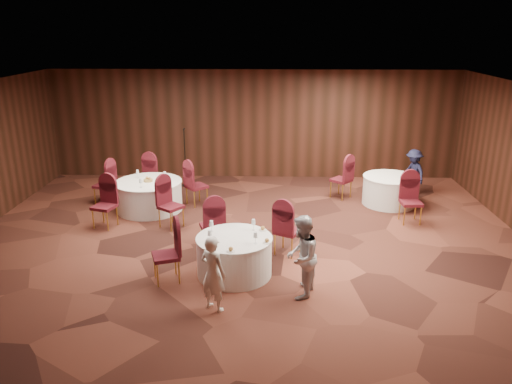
{
  "coord_description": "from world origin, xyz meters",
  "views": [
    {
      "loc": [
        0.47,
        -9.64,
        4.4
      ],
      "look_at": [
        0.2,
        0.2,
        1.1
      ],
      "focal_mm": 35.0,
      "sensor_mm": 36.0,
      "label": 1
    }
  ],
  "objects_px": {
    "table_right": "(389,190)",
    "mic_stand": "(186,169)",
    "table_main": "(234,256)",
    "table_left": "(149,195)",
    "woman_b": "(301,257)",
    "woman_a": "(213,274)",
    "man_c": "(413,172)"
  },
  "relations": [
    {
      "from": "table_right",
      "to": "mic_stand",
      "type": "bearing_deg",
      "value": 165.56
    },
    {
      "from": "table_main",
      "to": "mic_stand",
      "type": "distance_m",
      "value": 5.65
    },
    {
      "from": "table_right",
      "to": "mic_stand",
      "type": "xyz_separation_m",
      "value": [
        -5.49,
        1.41,
        0.12
      ]
    },
    {
      "from": "table_left",
      "to": "table_right",
      "type": "bearing_deg",
      "value": 5.62
    },
    {
      "from": "mic_stand",
      "to": "woman_b",
      "type": "bearing_deg",
      "value": -64.21
    },
    {
      "from": "table_left",
      "to": "table_right",
      "type": "height_order",
      "value": "same"
    },
    {
      "from": "table_left",
      "to": "mic_stand",
      "type": "bearing_deg",
      "value": 73.71
    },
    {
      "from": "table_left",
      "to": "mic_stand",
      "type": "relative_size",
      "value": 0.99
    },
    {
      "from": "table_right",
      "to": "woman_a",
      "type": "height_order",
      "value": "woman_a"
    },
    {
      "from": "table_right",
      "to": "mic_stand",
      "type": "relative_size",
      "value": 0.82
    },
    {
      "from": "mic_stand",
      "to": "woman_b",
      "type": "xyz_separation_m",
      "value": [
        2.95,
        -6.1,
        0.23
      ]
    },
    {
      "from": "table_right",
      "to": "woman_b",
      "type": "bearing_deg",
      "value": -118.53
    },
    {
      "from": "mic_stand",
      "to": "woman_a",
      "type": "bearing_deg",
      "value": -77.01
    },
    {
      "from": "woman_a",
      "to": "man_c",
      "type": "bearing_deg",
      "value": -95.54
    },
    {
      "from": "mic_stand",
      "to": "woman_a",
      "type": "distance_m",
      "value": 6.75
    },
    {
      "from": "woman_a",
      "to": "man_c",
      "type": "xyz_separation_m",
      "value": [
        4.78,
        6.0,
        -0.02
      ]
    },
    {
      "from": "man_c",
      "to": "table_left",
      "type": "bearing_deg",
      "value": -102.14
    },
    {
      "from": "mic_stand",
      "to": "man_c",
      "type": "relative_size",
      "value": 1.34
    },
    {
      "from": "table_left",
      "to": "woman_b",
      "type": "xyz_separation_m",
      "value": [
        3.53,
        -4.08,
        0.35
      ]
    },
    {
      "from": "table_left",
      "to": "man_c",
      "type": "xyz_separation_m",
      "value": [
        6.89,
        1.43,
        0.25
      ]
    },
    {
      "from": "table_main",
      "to": "woman_b",
      "type": "distance_m",
      "value": 1.43
    },
    {
      "from": "table_right",
      "to": "woman_b",
      "type": "distance_m",
      "value": 5.34
    },
    {
      "from": "table_left",
      "to": "woman_a",
      "type": "distance_m",
      "value": 5.03
    },
    {
      "from": "woman_b",
      "to": "woman_a",
      "type": "bearing_deg",
      "value": -55.08
    },
    {
      "from": "table_left",
      "to": "mic_stand",
      "type": "xyz_separation_m",
      "value": [
        0.59,
        2.01,
        0.12
      ]
    },
    {
      "from": "table_main",
      "to": "table_left",
      "type": "relative_size",
      "value": 0.85
    },
    {
      "from": "woman_b",
      "to": "man_c",
      "type": "bearing_deg",
      "value": 165.03
    },
    {
      "from": "woman_a",
      "to": "woman_b",
      "type": "bearing_deg",
      "value": -128.38
    },
    {
      "from": "table_left",
      "to": "man_c",
      "type": "relative_size",
      "value": 1.32
    },
    {
      "from": "mic_stand",
      "to": "table_left",
      "type": "bearing_deg",
      "value": -106.29
    },
    {
      "from": "table_main",
      "to": "man_c",
      "type": "distance_m",
      "value": 6.6
    },
    {
      "from": "man_c",
      "to": "table_right",
      "type": "bearing_deg",
      "value": -68.04
    }
  ]
}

